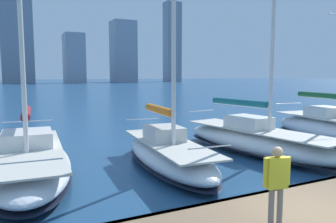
# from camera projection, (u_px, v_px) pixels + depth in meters

# --- Properties ---
(dock_pier) EXTENTS (28.00, 2.80, 0.60)m
(dock_pier) POSITION_uv_depth(u_px,v_px,m) (301.00, 211.00, 7.56)
(dock_pier) COLOR #896B4C
(dock_pier) RESTS_ON ground
(city_skyline) EXTENTS (171.85, 23.65, 46.74)m
(city_skyline) POSITION_uv_depth(u_px,v_px,m) (10.00, 44.00, 147.00)
(city_skyline) COLOR gray
(city_skyline) RESTS_ON ground
(sailboat_forest) EXTENTS (3.59, 8.14, 10.34)m
(sailboat_forest) POSITION_uv_depth(u_px,v_px,m) (331.00, 128.00, 18.11)
(sailboat_forest) COLOR white
(sailboat_forest) RESTS_ON ground
(sailboat_teal) EXTENTS (3.60, 9.33, 11.29)m
(sailboat_teal) POSITION_uv_depth(u_px,v_px,m) (257.00, 139.00, 15.27)
(sailboat_teal) COLOR white
(sailboat_teal) RESTS_ON ground
(sailboat_orange) EXTENTS (2.81, 7.53, 11.27)m
(sailboat_orange) POSITION_uv_depth(u_px,v_px,m) (168.00, 152.00, 12.91)
(sailboat_orange) COLOR silver
(sailboat_orange) RESTS_ON ground
(sailboat_maroon) EXTENTS (3.46, 8.70, 11.56)m
(sailboat_maroon) POSITION_uv_depth(u_px,v_px,m) (28.00, 160.00, 11.76)
(sailboat_maroon) COLOR white
(sailboat_maroon) RESTS_ON ground
(person_yellow_shirt) EXTENTS (0.59, 0.28, 1.63)m
(person_yellow_shirt) POSITION_uv_depth(u_px,v_px,m) (277.00, 178.00, 6.65)
(person_yellow_shirt) COLOR gray
(person_yellow_shirt) RESTS_ON dock_pier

